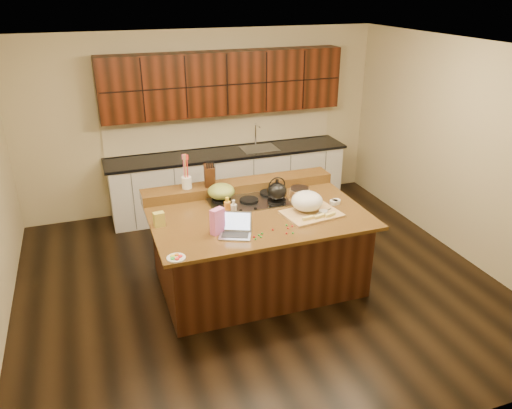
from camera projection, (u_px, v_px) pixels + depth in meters
name	position (u px, v px, depth m)	size (l,w,h in m)	color
room	(258.00, 177.00, 5.45)	(5.52, 5.02, 2.72)	black
island	(257.00, 248.00, 5.81)	(2.40, 1.60, 0.92)	black
back_ledge	(239.00, 186.00, 6.20)	(2.40, 0.30, 0.12)	black
cooktop	(249.00, 201.00, 5.88)	(0.92, 0.52, 0.05)	gray
back_counter	(227.00, 148.00, 7.61)	(3.70, 0.66, 2.40)	silver
kettle	(277.00, 191.00, 5.80)	(0.24, 0.24, 0.21)	black
green_bowl	(221.00, 191.00, 5.85)	(0.32, 0.32, 0.18)	olive
laptop	(236.00, 229.00, 5.12)	(0.40, 0.36, 0.22)	#B7B7BC
oil_bottle	(228.00, 213.00, 5.29)	(0.07, 0.07, 0.27)	orange
vinegar_bottle	(234.00, 215.00, 5.27)	(0.06, 0.06, 0.25)	silver
wooden_tray	(308.00, 204.00, 5.58)	(0.67, 0.53, 0.25)	tan
ramekin_a	(323.00, 212.00, 5.58)	(0.10, 0.10, 0.04)	white
ramekin_b	(336.00, 201.00, 5.86)	(0.10, 0.10, 0.04)	white
ramekin_c	(334.00, 202.00, 5.83)	(0.10, 0.10, 0.04)	white
strainer_bowl	(299.00, 193.00, 6.04)	(0.24, 0.24, 0.09)	#996B3F
kitchen_timer	(328.00, 215.00, 5.49)	(0.08, 0.08, 0.07)	silver
pink_bag	(217.00, 221.00, 5.11)	(0.15, 0.08, 0.27)	pink
candy_plate	(176.00, 258.00, 4.69)	(0.18, 0.18, 0.01)	white
package_box	(159.00, 219.00, 5.29)	(0.11, 0.08, 0.16)	gold
utensil_crock	(187.00, 183.00, 5.95)	(0.12, 0.12, 0.14)	white
knife_block	(209.00, 176.00, 6.02)	(0.12, 0.20, 0.24)	black
gumdrop_0	(287.00, 233.00, 5.14)	(0.02, 0.02, 0.02)	red
gumdrop_1	(259.00, 235.00, 5.11)	(0.02, 0.02, 0.02)	#198C26
gumdrop_2	(273.00, 230.00, 5.22)	(0.02, 0.02, 0.02)	red
gumdrop_3	(293.00, 233.00, 5.15)	(0.02, 0.02, 0.02)	#198C26
gumdrop_4	(254.00, 237.00, 5.07)	(0.02, 0.02, 0.02)	red
gumdrop_5	(261.00, 237.00, 5.07)	(0.02, 0.02, 0.02)	#198C26
gumdrop_6	(288.00, 228.00, 5.25)	(0.02, 0.02, 0.02)	red
gumdrop_7	(262.00, 234.00, 5.14)	(0.02, 0.02, 0.02)	#198C26
gumdrop_8	(292.00, 226.00, 5.29)	(0.02, 0.02, 0.02)	red
gumdrop_9	(287.00, 225.00, 5.32)	(0.02, 0.02, 0.02)	#198C26
gumdrop_10	(249.00, 231.00, 5.19)	(0.02, 0.02, 0.02)	red
gumdrop_11	(255.00, 239.00, 5.03)	(0.02, 0.02, 0.02)	#198C26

